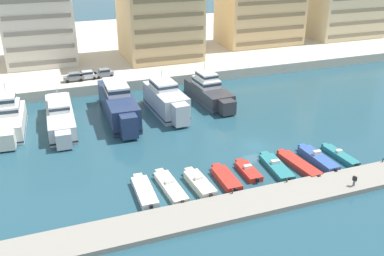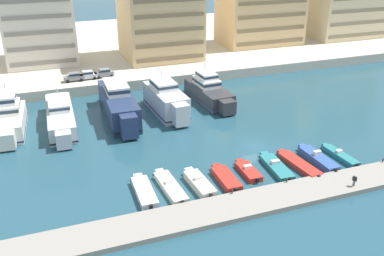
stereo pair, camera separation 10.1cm
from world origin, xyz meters
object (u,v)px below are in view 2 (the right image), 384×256
at_px(motorboat_cream_left, 170,187).
at_px(car_silver_left, 87,75).
at_px(motorboat_teal_center_right, 276,167).
at_px(motorboat_blue_right, 318,159).
at_px(yacht_silver_center_left, 166,100).
at_px(pedestrian_near_edge, 355,180).
at_px(motorboat_red_mid_right, 299,164).
at_px(car_grey_far_left, 74,77).
at_px(yacht_ivory_far_left, 9,119).
at_px(yacht_charcoal_center, 209,92).
at_px(motorboat_red_center_left, 226,178).
at_px(yacht_silver_left, 60,116).
at_px(motorboat_teal_far_right, 340,155).
at_px(motorboat_cream_mid_left, 199,183).
at_px(yacht_navy_mid_left, 119,104).
at_px(motorboat_white_far_left, 144,191).
at_px(car_grey_mid_left, 104,73).
at_px(motorboat_red_center, 248,171).

xyz_separation_m(motorboat_cream_left, car_silver_left, (-4.56, 42.94, 2.68)).
distance_m(motorboat_teal_center_right, motorboat_blue_right, 6.71).
distance_m(yacht_silver_center_left, pedestrian_near_edge, 36.19).
relative_size(motorboat_cream_left, motorboat_teal_center_right, 1.07).
height_order(motorboat_red_mid_right, car_grey_far_left, car_grey_far_left).
xyz_separation_m(yacht_ivory_far_left, pedestrian_near_edge, (41.33, -34.14, -0.54)).
xyz_separation_m(yacht_charcoal_center, motorboat_cream_left, (-16.51, -27.48, -1.58)).
bearing_deg(motorboat_red_center_left, yacht_charcoal_center, 72.20).
relative_size(yacht_silver_left, yacht_charcoal_center, 1.19).
height_order(yacht_silver_left, motorboat_red_center_left, yacht_silver_left).
bearing_deg(motorboat_cream_left, yacht_silver_left, 114.20).
bearing_deg(motorboat_teal_far_right, yacht_silver_left, 145.22).
distance_m(yacht_silver_center_left, motorboat_blue_right, 29.32).
relative_size(motorboat_teal_center_right, car_grey_far_left, 1.98).
distance_m(motorboat_cream_mid_left, pedestrian_near_edge, 19.69).
bearing_deg(car_silver_left, pedestrian_near_edge, -62.65).
bearing_deg(motorboat_red_mid_right, yacht_silver_center_left, 114.48).
distance_m(yacht_navy_mid_left, motorboat_red_mid_right, 33.17).
bearing_deg(yacht_silver_center_left, yacht_navy_mid_left, 174.58).
height_order(motorboat_cream_left, pedestrian_near_edge, pedestrian_near_edge).
relative_size(yacht_silver_center_left, motorboat_white_far_left, 1.98).
xyz_separation_m(yacht_ivory_far_left, motorboat_blue_right, (41.53, -26.25, -1.61)).
bearing_deg(car_silver_left, motorboat_blue_right, -58.36).
distance_m(motorboat_teal_center_right, motorboat_teal_far_right, 10.48).
bearing_deg(yacht_navy_mid_left, motorboat_cream_left, -86.78).
bearing_deg(motorboat_red_center_left, yacht_silver_left, 125.98).
bearing_deg(motorboat_red_mid_right, motorboat_cream_mid_left, -179.89).
xyz_separation_m(yacht_silver_center_left, car_grey_mid_left, (-8.08, 18.42, 0.67)).
bearing_deg(car_silver_left, car_grey_mid_left, 5.11).
relative_size(yacht_navy_mid_left, motorboat_cream_left, 2.35).
xyz_separation_m(motorboat_white_far_left, motorboat_teal_center_right, (18.79, -0.06, -0.06)).
relative_size(motorboat_red_center_left, motorboat_teal_center_right, 0.86).
bearing_deg(yacht_charcoal_center, motorboat_cream_mid_left, -114.45).
height_order(motorboat_teal_center_right, car_grey_mid_left, car_grey_mid_left).
bearing_deg(motorboat_teal_far_right, car_silver_left, 125.04).
bearing_deg(motorboat_red_mid_right, motorboat_teal_center_right, 170.30).
relative_size(motorboat_cream_left, motorboat_red_center, 1.43).
distance_m(yacht_navy_mid_left, motorboat_blue_right, 35.08).
height_order(motorboat_teal_center_right, car_grey_far_left, car_grey_far_left).
distance_m(yacht_silver_center_left, car_grey_mid_left, 20.13).
distance_m(yacht_silver_center_left, yacht_charcoal_center, 9.80).
distance_m(yacht_ivory_far_left, motorboat_red_mid_right, 46.52).
height_order(motorboat_teal_far_right, car_silver_left, car_silver_left).
height_order(motorboat_red_center_left, car_silver_left, car_silver_left).
height_order(motorboat_red_center, pedestrian_near_edge, pedestrian_near_edge).
relative_size(yacht_silver_center_left, pedestrian_near_edge, 9.98).
height_order(yacht_ivory_far_left, motorboat_red_center_left, yacht_ivory_far_left).
bearing_deg(car_grey_far_left, yacht_silver_left, -103.62).
xyz_separation_m(yacht_silver_center_left, motorboat_cream_mid_left, (-3.37, -25.50, -1.90)).
distance_m(motorboat_red_center, motorboat_teal_far_right, 14.67).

